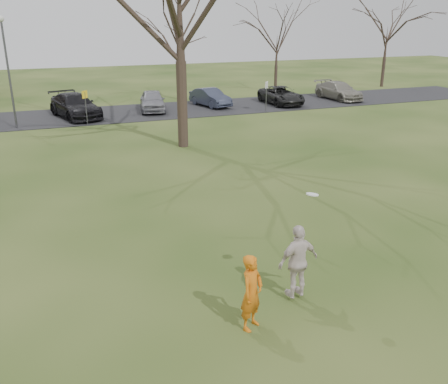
{
  "coord_description": "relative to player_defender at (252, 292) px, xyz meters",
  "views": [
    {
      "loc": [
        -4.59,
        -7.98,
        6.15
      ],
      "look_at": [
        0.0,
        4.0,
        1.5
      ],
      "focal_mm": 38.61,
      "sensor_mm": 36.0,
      "label": 1
    }
  ],
  "objects": [
    {
      "name": "car_5",
      "position": [
        8.12,
        25.59,
        -0.16
      ],
      "size": [
        2.26,
        4.08,
        1.28
      ],
      "primitive_type": "imported",
      "rotation": [
        0.0,
        0.0,
        0.25
      ],
      "color": "#2F3547",
      "rests_on": "parking_strip"
    },
    {
      "name": "lamp_post",
      "position": [
        -5.02,
        22.66,
        3.13
      ],
      "size": [
        0.34,
        0.34,
        6.27
      ],
      "color": "#47474C",
      "rests_on": "ground"
    },
    {
      "name": "small_tree_row",
      "position": [
        5.37,
        30.22,
        3.06
      ],
      "size": [
        55.0,
        5.9,
        8.5
      ],
      "color": "#352821",
      "rests_on": "ground"
    },
    {
      "name": "ground",
      "position": [
        0.98,
        0.16,
        -0.84
      ],
      "size": [
        120.0,
        120.0,
        0.0
      ],
      "primitive_type": "plane",
      "color": "#1E380F",
      "rests_on": "ground"
    },
    {
      "name": "sign_yellow",
      "position": [
        -1.02,
        22.16,
        0.61
      ],
      "size": [
        0.35,
        0.35,
        2.08
      ],
      "color": "#47474C",
      "rests_on": "ground"
    },
    {
      "name": "car_4",
      "position": [
        3.75,
        25.27,
        -0.1
      ],
      "size": [
        2.36,
        4.34,
        1.4
      ],
      "primitive_type": "imported",
      "rotation": [
        0.0,
        0.0,
        -0.18
      ],
      "color": "gray",
      "rests_on": "parking_strip"
    },
    {
      "name": "catching_play",
      "position": [
        1.42,
        0.62,
        0.14
      ],
      "size": [
        1.07,
        0.55,
        2.52
      ],
      "color": "beige",
      "rests_on": "ground"
    },
    {
      "name": "sign_white",
      "position": [
        10.98,
        22.16,
        0.61
      ],
      "size": [
        0.35,
        0.35,
        2.08
      ],
      "color": "#47474C",
      "rests_on": "ground"
    },
    {
      "name": "car_6",
      "position": [
        13.4,
        24.6,
        -0.16
      ],
      "size": [
        2.2,
        4.64,
        1.28
      ],
      "primitive_type": "imported",
      "rotation": [
        0.0,
        0.0,
        -0.02
      ],
      "color": "black",
      "rests_on": "parking_strip"
    },
    {
      "name": "car_3",
      "position": [
        -1.47,
        24.77,
        -0.04
      ],
      "size": [
        3.41,
        5.57,
        1.51
      ],
      "primitive_type": "imported",
      "rotation": [
        0.0,
        0.0,
        0.27
      ],
      "color": "black",
      "rests_on": "parking_strip"
    },
    {
      "name": "player_defender",
      "position": [
        0.0,
        0.0,
        0.0
      ],
      "size": [
        0.73,
        0.68,
        1.68
      ],
      "primitive_type": "imported",
      "rotation": [
        0.0,
        0.0,
        0.63
      ],
      "color": "#C86210",
      "rests_on": "ground"
    },
    {
      "name": "parking_strip",
      "position": [
        0.98,
        25.16,
        -0.82
      ],
      "size": [
        62.0,
        6.5,
        0.04
      ],
      "primitive_type": "cube",
      "color": "black",
      "rests_on": "ground"
    },
    {
      "name": "car_7",
      "position": [
        18.7,
        24.95,
        -0.12
      ],
      "size": [
        2.2,
        4.76,
        1.35
      ],
      "primitive_type": "imported",
      "rotation": [
        0.0,
        0.0,
        0.07
      ],
      "color": "gray",
      "rests_on": "parking_strip"
    }
  ]
}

